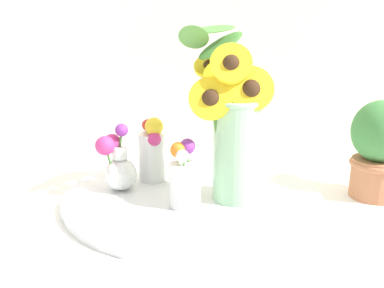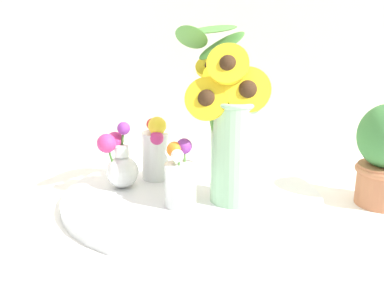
{
  "view_description": "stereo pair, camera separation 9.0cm",
  "coord_description": "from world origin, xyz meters",
  "px_view_note": "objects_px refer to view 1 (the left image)",
  "views": [
    {
      "loc": [
        0.0,
        -0.75,
        0.36
      ],
      "look_at": [
        -0.02,
        0.12,
        0.12
      ],
      "focal_mm": 42.0,
      "sensor_mm": 36.0,
      "label": 1
    },
    {
      "loc": [
        0.09,
        -0.75,
        0.36
      ],
      "look_at": [
        -0.02,
        0.12,
        0.12
      ],
      "focal_mm": 42.0,
      "sensor_mm": 36.0,
      "label": 2
    }
  ],
  "objects_px": {
    "vase_small_center": "(184,179)",
    "potted_plant": "(378,148)",
    "serving_tray": "(192,196)",
    "mason_jar_sunflowers": "(233,129)",
    "vase_bulb_right": "(117,164)",
    "vase_small_back": "(152,151)"
  },
  "relations": [
    {
      "from": "serving_tray",
      "to": "mason_jar_sunflowers",
      "type": "height_order",
      "value": "mason_jar_sunflowers"
    },
    {
      "from": "vase_small_center",
      "to": "potted_plant",
      "type": "bearing_deg",
      "value": 12.88
    },
    {
      "from": "mason_jar_sunflowers",
      "to": "vase_bulb_right",
      "type": "distance_m",
      "value": 0.25
    },
    {
      "from": "vase_bulb_right",
      "to": "vase_small_back",
      "type": "height_order",
      "value": "vase_small_back"
    },
    {
      "from": "vase_bulb_right",
      "to": "mason_jar_sunflowers",
      "type": "bearing_deg",
      "value": -9.68
    },
    {
      "from": "mason_jar_sunflowers",
      "to": "vase_small_center",
      "type": "xyz_separation_m",
      "value": [
        -0.09,
        -0.04,
        -0.09
      ]
    },
    {
      "from": "mason_jar_sunflowers",
      "to": "potted_plant",
      "type": "xyz_separation_m",
      "value": [
        0.3,
        0.05,
        -0.05
      ]
    },
    {
      "from": "vase_small_center",
      "to": "potted_plant",
      "type": "relative_size",
      "value": 0.62
    },
    {
      "from": "potted_plant",
      "to": "serving_tray",
      "type": "bearing_deg",
      "value": -176.02
    },
    {
      "from": "vase_small_back",
      "to": "vase_bulb_right",
      "type": "bearing_deg",
      "value": -137.64
    },
    {
      "from": "serving_tray",
      "to": "potted_plant",
      "type": "bearing_deg",
      "value": 3.98
    },
    {
      "from": "serving_tray",
      "to": "mason_jar_sunflowers",
      "type": "relative_size",
      "value": 1.54
    },
    {
      "from": "vase_small_back",
      "to": "potted_plant",
      "type": "bearing_deg",
      "value": -6.06
    },
    {
      "from": "serving_tray",
      "to": "vase_small_back",
      "type": "height_order",
      "value": "vase_small_back"
    },
    {
      "from": "mason_jar_sunflowers",
      "to": "vase_small_back",
      "type": "relative_size",
      "value": 2.38
    },
    {
      "from": "vase_small_center",
      "to": "vase_small_back",
      "type": "relative_size",
      "value": 0.89
    },
    {
      "from": "serving_tray",
      "to": "vase_small_center",
      "type": "bearing_deg",
      "value": -103.0
    },
    {
      "from": "serving_tray",
      "to": "potted_plant",
      "type": "relative_size",
      "value": 2.57
    },
    {
      "from": "mason_jar_sunflowers",
      "to": "vase_bulb_right",
      "type": "xyz_separation_m",
      "value": [
        -0.24,
        0.04,
        -0.09
      ]
    },
    {
      "from": "serving_tray",
      "to": "mason_jar_sunflowers",
      "type": "distance_m",
      "value": 0.17
    },
    {
      "from": "vase_small_back",
      "to": "vase_small_center",
      "type": "bearing_deg",
      "value": -61.88
    },
    {
      "from": "mason_jar_sunflowers",
      "to": "vase_bulb_right",
      "type": "height_order",
      "value": "mason_jar_sunflowers"
    }
  ]
}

